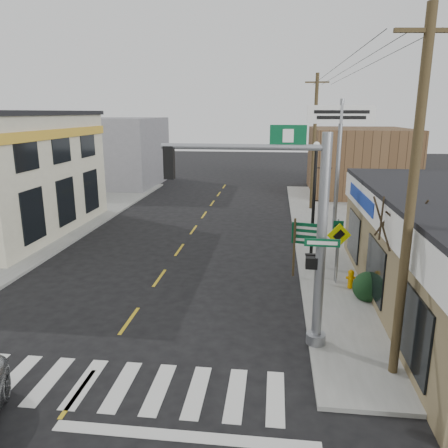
# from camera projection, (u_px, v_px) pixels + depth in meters

# --- Properties ---
(ground) EXTENTS (140.00, 140.00, 0.00)m
(ground) POSITION_uv_depth(u_px,v_px,m) (78.00, 393.00, 11.12)
(ground) COLOR black
(ground) RESTS_ON ground
(sidewalk_right) EXTENTS (6.00, 38.00, 0.13)m
(sidewalk_right) POSITION_uv_depth(u_px,v_px,m) (354.00, 249.00, 22.59)
(sidewalk_right) COLOR gray
(sidewalk_right) RESTS_ON ground
(sidewalk_left) EXTENTS (6.00, 38.00, 0.13)m
(sidewalk_left) POSITION_uv_depth(u_px,v_px,m) (27.00, 238.00, 24.62)
(sidewalk_left) COLOR gray
(sidewalk_left) RESTS_ON ground
(center_line) EXTENTS (0.12, 56.00, 0.01)m
(center_line) POSITION_uv_depth(u_px,v_px,m) (159.00, 278.00, 18.81)
(center_line) COLOR gold
(center_line) RESTS_ON ground
(crosswalk) EXTENTS (11.00, 2.20, 0.01)m
(crosswalk) POSITION_uv_depth(u_px,v_px,m) (85.00, 383.00, 11.50)
(crosswalk) COLOR silver
(crosswalk) RESTS_ON ground
(bldg_distant_right) EXTENTS (8.00, 10.00, 5.60)m
(bldg_distant_right) POSITION_uv_depth(u_px,v_px,m) (358.00, 161.00, 37.92)
(bldg_distant_right) COLOR brown
(bldg_distant_right) RESTS_ON ground
(bldg_distant_left) EXTENTS (9.00, 10.00, 6.40)m
(bldg_distant_left) POSITION_uv_depth(u_px,v_px,m) (112.00, 152.00, 42.34)
(bldg_distant_left) COLOR slate
(bldg_distant_left) RESTS_ON ground
(traffic_signal_pole) EXTENTS (5.11, 0.39, 6.48)m
(traffic_signal_pole) POSITION_uv_depth(u_px,v_px,m) (295.00, 219.00, 12.39)
(traffic_signal_pole) COLOR gray
(traffic_signal_pole) RESTS_ON sidewalk_right
(guide_sign) EXTENTS (1.45, 0.13, 2.54)m
(guide_sign) POSITION_uv_depth(u_px,v_px,m) (309.00, 239.00, 18.20)
(guide_sign) COLOR #493B22
(guide_sign) RESTS_ON sidewalk_right
(fire_hydrant) EXTENTS (0.24, 0.24, 0.77)m
(fire_hydrant) POSITION_uv_depth(u_px,v_px,m) (351.00, 278.00, 17.32)
(fire_hydrant) COLOR #D98E00
(fire_hydrant) RESTS_ON sidewalk_right
(ped_crossing_sign) EXTENTS (0.98, 0.07, 2.54)m
(ped_crossing_sign) POSITION_uv_depth(u_px,v_px,m) (339.00, 242.00, 17.50)
(ped_crossing_sign) COLOR gray
(ped_crossing_sign) RESTS_ON sidewalk_right
(lamp_post) EXTENTS (0.72, 0.57, 5.58)m
(lamp_post) POSITION_uv_depth(u_px,v_px,m) (315.00, 195.00, 19.28)
(lamp_post) COLOR black
(lamp_post) RESTS_ON sidewalk_right
(dance_center_sign) EXTENTS (3.52, 0.22, 7.49)m
(dance_center_sign) POSITION_uv_depth(u_px,v_px,m) (340.00, 136.00, 23.05)
(dance_center_sign) COLOR gray
(dance_center_sign) RESTS_ON sidewalk_right
(bare_tree) EXTENTS (2.48, 2.48, 4.97)m
(bare_tree) POSITION_uv_depth(u_px,v_px,m) (400.00, 209.00, 13.53)
(bare_tree) COLOR black
(bare_tree) RESTS_ON sidewalk_right
(shrub_front) EXTENTS (1.26, 1.26, 0.95)m
(shrub_front) POSITION_uv_depth(u_px,v_px,m) (406.00, 309.00, 14.44)
(shrub_front) COLOR #223C1B
(shrub_front) RESTS_ON sidewalk_right
(shrub_back) EXTENTS (1.18, 1.18, 0.88)m
(shrub_back) POSITION_uv_depth(u_px,v_px,m) (369.00, 287.00, 16.35)
(shrub_back) COLOR black
(shrub_back) RESTS_ON sidewalk_right
(utility_pole_near) EXTENTS (1.60, 0.24, 9.17)m
(utility_pole_near) POSITION_uv_depth(u_px,v_px,m) (411.00, 201.00, 10.66)
(utility_pole_near) COLOR #4D3427
(utility_pole_near) RESTS_ON sidewalk_right
(utility_pole_far) EXTENTS (1.63, 0.25, 9.40)m
(utility_pole_far) POSITION_uv_depth(u_px,v_px,m) (314.00, 141.00, 30.69)
(utility_pole_far) COLOR #40271B
(utility_pole_far) RESTS_ON sidewalk_right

